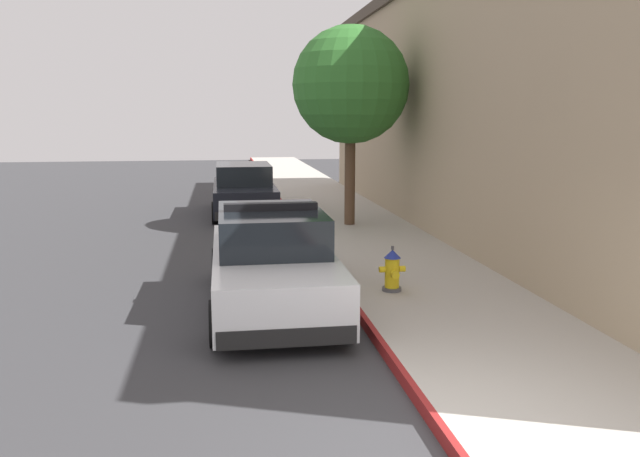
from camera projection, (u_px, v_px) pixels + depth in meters
ground_plane at (117, 253)px, 15.04m from camera, size 28.56×60.00×0.20m
sidewalk_pavement at (369, 238)px, 15.90m from camera, size 2.98×60.00×0.16m
curb_painted_edge at (307, 240)px, 15.67m from camera, size 0.08×60.00×0.16m
storefront_building at (520, 104)px, 16.73m from camera, size 5.54×23.23×6.67m
police_cruiser at (272, 261)px, 10.36m from camera, size 1.94×4.84×1.68m
parked_car_silver_ahead at (244, 191)px, 20.11m from camera, size 1.94×4.84×1.56m
fire_hydrant at (392, 270)px, 10.76m from camera, size 0.44×0.40×0.76m
street_tree at (351, 85)px, 16.81m from camera, size 3.05×3.05×5.19m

